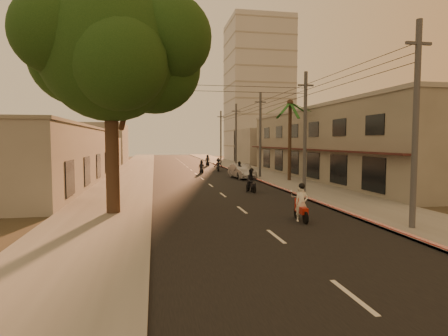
{
  "coord_description": "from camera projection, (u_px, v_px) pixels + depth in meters",
  "views": [
    {
      "loc": [
        -4.8,
        -18.32,
        3.87
      ],
      "look_at": [
        -0.31,
        5.94,
        2.11
      ],
      "focal_mm": 30.0,
      "sensor_mm": 36.0,
      "label": 1
    }
  ],
  "objects": [
    {
      "name": "ground",
      "position": [
        251.0,
        217.0,
        19.12
      ],
      "size": [
        160.0,
        160.0,
        0.0
      ],
      "primitive_type": "plane",
      "color": "#383023",
      "rests_on": "ground"
    },
    {
      "name": "road",
      "position": [
        202.0,
        179.0,
        38.73
      ],
      "size": [
        10.0,
        140.0,
        0.02
      ],
      "primitive_type": "cube",
      "color": "black",
      "rests_on": "ground"
    },
    {
      "name": "sidewalk_right",
      "position": [
        272.0,
        177.0,
        40.09
      ],
      "size": [
        5.0,
        140.0,
        0.12
      ],
      "primitive_type": "cube",
      "color": "slate",
      "rests_on": "ground"
    },
    {
      "name": "sidewalk_left",
      "position": [
        128.0,
        180.0,
        37.36
      ],
      "size": [
        5.0,
        140.0,
        0.12
      ],
      "primitive_type": "cube",
      "color": "slate",
      "rests_on": "ground"
    },
    {
      "name": "curb_stripe",
      "position": [
        263.0,
        182.0,
        34.75
      ],
      "size": [
        0.2,
        60.0,
        0.2
      ],
      "primitive_type": "cube",
      "color": "red",
      "rests_on": "ground"
    },
    {
      "name": "shophouse_row",
      "position": [
        337.0,
        144.0,
        39.05
      ],
      "size": [
        8.8,
        34.2,
        7.3
      ],
      "color": "gray",
      "rests_on": "ground"
    },
    {
      "name": "left_building",
      "position": [
        39.0,
        157.0,
        30.12
      ],
      "size": [
        8.2,
        24.2,
        5.2
      ],
      "color": "gray",
      "rests_on": "ground"
    },
    {
      "name": "distant_tower",
      "position": [
        258.0,
        92.0,
        75.95
      ],
      "size": [
        12.1,
        12.1,
        28.0
      ],
      "color": "#B7B5B2",
      "rests_on": "ground"
    },
    {
      "name": "broadleaf_tree",
      "position": [
        118.0,
        53.0,
        19.42
      ],
      "size": [
        9.6,
        8.7,
        12.1
      ],
      "color": "black",
      "rests_on": "ground"
    },
    {
      "name": "palm_tree",
      "position": [
        290.0,
        107.0,
        35.76
      ],
      "size": [
        5.0,
        5.0,
        8.2
      ],
      "color": "black",
      "rests_on": "ground"
    },
    {
      "name": "utility_poles",
      "position": [
        260.0,
        116.0,
        39.4
      ],
      "size": [
        1.2,
        48.26,
        9.0
      ],
      "color": "#38383A",
      "rests_on": "ground"
    },
    {
      "name": "filler_right",
      "position": [
        264.0,
        146.0,
        65.58
      ],
      "size": [
        8.0,
        14.0,
        6.0
      ],
      "primitive_type": "cube",
      "color": "gray",
      "rests_on": "ground"
    },
    {
      "name": "filler_left_near",
      "position": [
        85.0,
        154.0,
        49.76
      ],
      "size": [
        8.0,
        14.0,
        4.4
      ],
      "primitive_type": "cube",
      "color": "gray",
      "rests_on": "ground"
    },
    {
      "name": "filler_left_far",
      "position": [
        103.0,
        143.0,
        67.32
      ],
      "size": [
        8.0,
        14.0,
        7.0
      ],
      "primitive_type": "cube",
      "color": "gray",
      "rests_on": "ground"
    },
    {
      "name": "scooter_red",
      "position": [
        301.0,
        205.0,
        18.06
      ],
      "size": [
        0.75,
        1.92,
        1.89
      ],
      "rotation": [
        0.0,
        0.0,
        -0.06
      ],
      "color": "black",
      "rests_on": "ground"
    },
    {
      "name": "scooter_mid_a",
      "position": [
        251.0,
        181.0,
        28.46
      ],
      "size": [
        1.0,
        1.9,
        1.87
      ],
      "rotation": [
        0.0,
        0.0,
        0.11
      ],
      "color": "black",
      "rests_on": "ground"
    },
    {
      "name": "scooter_mid_b",
      "position": [
        239.0,
        171.0,
        38.36
      ],
      "size": [
        1.3,
        1.79,
        1.84
      ],
      "rotation": [
        0.0,
        0.0,
        -0.37
      ],
      "color": "black",
      "rests_on": "ground"
    },
    {
      "name": "scooter_far_a",
      "position": [
        202.0,
        167.0,
        45.53
      ],
      "size": [
        0.79,
        1.65,
        1.62
      ],
      "rotation": [
        0.0,
        0.0,
        0.05
      ],
      "color": "black",
      "rests_on": "ground"
    },
    {
      "name": "scooter_far_b",
      "position": [
        218.0,
        165.0,
        48.28
      ],
      "size": [
        1.33,
        1.77,
        1.76
      ],
      "rotation": [
        0.0,
        0.0,
        -0.21
      ],
      "color": "black",
      "rests_on": "ground"
    },
    {
      "name": "parked_car",
      "position": [
        242.0,
        171.0,
        38.93
      ],
      "size": [
        2.74,
        5.03,
        1.53
      ],
      "primitive_type": "imported",
      "rotation": [
        0.0,
        0.0,
        0.12
      ],
      "color": "#929499",
      "rests_on": "ground"
    },
    {
      "name": "scooter_far_c",
      "position": [
        208.0,
        161.0,
        58.91
      ],
      "size": [
        1.0,
        1.83,
        1.8
      ],
      "rotation": [
        0.0,
        0.0,
        -0.15
      ],
      "color": "black",
      "rests_on": "ground"
    }
  ]
}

